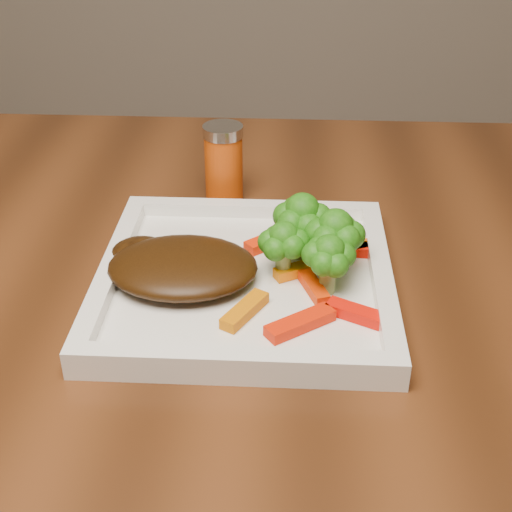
{
  "coord_description": "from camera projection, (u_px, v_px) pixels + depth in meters",
  "views": [
    {
      "loc": [
        -0.06,
        -0.59,
        1.13
      ],
      "look_at": [
        -0.09,
        -0.03,
        0.79
      ],
      "focal_mm": 50.0,
      "sensor_mm": 36.0,
      "label": 1
    }
  ],
  "objects": [
    {
      "name": "carrot_3",
      "position": [
        350.0,
        249.0,
        0.7
      ],
      "size": [
        0.06,
        0.02,
        0.01
      ],
      "primitive_type": "cube",
      "rotation": [
        0.0,
        0.0,
        -0.08
      ],
      "color": "#EF1403",
      "rests_on": "plate"
    },
    {
      "name": "broccoli_1",
      "position": [
        334.0,
        243.0,
        0.66
      ],
      "size": [
        0.07,
        0.07,
        0.06
      ],
      "primitive_type": null,
      "rotation": [
        0.0,
        0.0,
        -0.16
      ],
      "color": "#185F0F",
      "rests_on": "plate"
    },
    {
      "name": "carrot_7",
      "position": [
        350.0,
        250.0,
        0.7
      ],
      "size": [
        0.06,
        0.04,
        0.01
      ],
      "primitive_type": "cube",
      "rotation": [
        0.0,
        0.0,
        0.36
      ],
      "color": "#CA4703",
      "rests_on": "plate"
    },
    {
      "name": "broccoli_2",
      "position": [
        328.0,
        263.0,
        0.63
      ],
      "size": [
        0.07,
        0.07,
        0.06
      ],
      "primitive_type": null,
      "rotation": [
        0.0,
        0.0,
        0.34
      ],
      "color": "#165F0F",
      "rests_on": "plate"
    },
    {
      "name": "broccoli_0",
      "position": [
        302.0,
        224.0,
        0.68
      ],
      "size": [
        0.08,
        0.08,
        0.07
      ],
      "primitive_type": null,
      "rotation": [
        0.0,
        0.0,
        -0.24
      ],
      "color": "#226310",
      "rests_on": "plate"
    },
    {
      "name": "plate",
      "position": [
        245.0,
        284.0,
        0.67
      ],
      "size": [
        0.27,
        0.27,
        0.01
      ],
      "primitive_type": "cube",
      "color": "white",
      "rests_on": "dining_table"
    },
    {
      "name": "carrot_1",
      "position": [
        359.0,
        314.0,
        0.61
      ],
      "size": [
        0.06,
        0.04,
        0.01
      ],
      "primitive_type": "cube",
      "rotation": [
        0.0,
        0.0,
        -0.47
      ],
      "color": "red",
      "rests_on": "plate"
    },
    {
      "name": "broccoli_3",
      "position": [
        283.0,
        247.0,
        0.65
      ],
      "size": [
        0.07,
        0.07,
        0.06
      ],
      "primitive_type": null,
      "rotation": [
        0.0,
        0.0,
        -0.36
      ],
      "color": "#1C6711",
      "rests_on": "plate"
    },
    {
      "name": "carrot_5",
      "position": [
        314.0,
        287.0,
        0.64
      ],
      "size": [
        0.03,
        0.05,
        0.01
      ],
      "primitive_type": "cube",
      "rotation": [
        0.0,
        0.0,
        -1.21
      ],
      "color": "red",
      "rests_on": "plate"
    },
    {
      "name": "carrot_4",
      "position": [
        272.0,
        240.0,
        0.72
      ],
      "size": [
        0.06,
        0.05,
        0.01
      ],
      "primitive_type": "cube",
      "rotation": [
        0.0,
        0.0,
        0.72
      ],
      "color": "red",
      "rests_on": "plate"
    },
    {
      "name": "carrot_6",
      "position": [
        299.0,
        269.0,
        0.67
      ],
      "size": [
        0.05,
        0.04,
        0.01
      ],
      "primitive_type": "cube",
      "rotation": [
        0.0,
        0.0,
        0.51
      ],
      "color": "orange",
      "rests_on": "plate"
    },
    {
      "name": "carrot_2",
      "position": [
        245.0,
        310.0,
        0.61
      ],
      "size": [
        0.04,
        0.06,
        0.01
      ],
      "primitive_type": "cube",
      "rotation": [
        0.0,
        0.0,
        1.05
      ],
      "color": "#CA6803",
      "rests_on": "plate"
    },
    {
      "name": "spice_shaker",
      "position": [
        224.0,
        164.0,
        0.8
      ],
      "size": [
        0.05,
        0.05,
        0.09
      ],
      "primitive_type": "cylinder",
      "rotation": [
        0.0,
        0.0,
        0.3
      ],
      "color": "#BB400A",
      "rests_on": "dining_table"
    },
    {
      "name": "carrot_0",
      "position": [
        300.0,
        323.0,
        0.6
      ],
      "size": [
        0.06,
        0.05,
        0.01
      ],
      "primitive_type": "cube",
      "rotation": [
        0.0,
        0.0,
        0.63
      ],
      "color": "red",
      "rests_on": "plate"
    },
    {
      "name": "steak",
      "position": [
        183.0,
        267.0,
        0.65
      ],
      "size": [
        0.14,
        0.11,
        0.03
      ],
      "primitive_type": "ellipsoid",
      "rotation": [
        0.0,
        0.0,
        0.0
      ],
      "color": "#381E08",
      "rests_on": "plate"
    }
  ]
}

